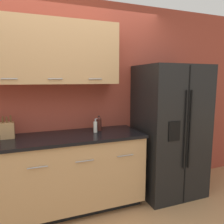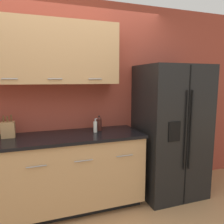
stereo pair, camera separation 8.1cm
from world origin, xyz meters
name	(u,v)px [view 1 (the left image)]	position (x,y,z in m)	size (l,w,h in m)	color
wall_back	(68,92)	(-0.05, 1.08, 1.43)	(10.00, 0.39, 2.60)	#993D2D
counter_unit	(59,174)	(-0.24, 0.77, 0.47)	(2.03, 0.64, 0.93)	black
refrigerator	(169,130)	(1.27, 0.72, 0.88)	(0.85, 0.75, 1.77)	black
knife_block	(7,130)	(-0.77, 0.88, 1.02)	(0.14, 0.11, 0.26)	#A87A4C
soap_dispenser	(95,127)	(0.23, 0.80, 1.00)	(0.05, 0.05, 0.17)	silver
oil_bottle	(99,123)	(0.30, 0.88, 1.02)	(0.07, 0.07, 0.19)	#3D1914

